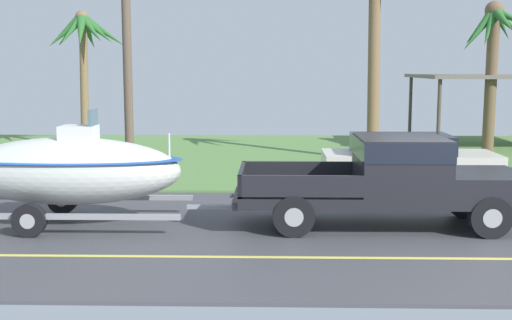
{
  "coord_description": "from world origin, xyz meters",
  "views": [
    {
      "loc": [
        -3.42,
        -12.67,
        3.2
      ],
      "look_at": [
        -3.76,
        0.68,
        1.32
      ],
      "focal_mm": 46.37,
      "sensor_mm": 36.0,
      "label": 1
    }
  ],
  "objects_px": {
    "palm_tree_near_right": "(375,3)",
    "parked_sedan_near": "(407,160)",
    "carport_awning": "(510,78)",
    "palm_tree_near_left": "(491,40)",
    "palm_tree_mid": "(84,40)",
    "utility_pole": "(127,47)",
    "boat_on_trailer": "(68,170)",
    "pickup_truck_towing": "(398,177)"
  },
  "relations": [
    {
      "from": "palm_tree_near_right",
      "to": "boat_on_trailer",
      "type": "bearing_deg",
      "value": -128.67
    },
    {
      "from": "carport_awning",
      "to": "palm_tree_mid",
      "type": "xyz_separation_m",
      "value": [
        -16.69,
        -0.97,
        1.44
      ]
    },
    {
      "from": "boat_on_trailer",
      "to": "palm_tree_near_right",
      "type": "relative_size",
      "value": 0.84
    },
    {
      "from": "boat_on_trailer",
      "to": "palm_tree_mid",
      "type": "height_order",
      "value": "palm_tree_mid"
    },
    {
      "from": "carport_awning",
      "to": "utility_pole",
      "type": "xyz_separation_m",
      "value": [
        -13.3,
        -8.82,
        0.94
      ]
    },
    {
      "from": "parked_sedan_near",
      "to": "carport_awning",
      "type": "height_order",
      "value": "carport_awning"
    },
    {
      "from": "palm_tree_near_right",
      "to": "parked_sedan_near",
      "type": "bearing_deg",
      "value": -86.44
    },
    {
      "from": "palm_tree_near_left",
      "to": "palm_tree_mid",
      "type": "distance_m",
      "value": 15.18
    },
    {
      "from": "pickup_truck_towing",
      "to": "palm_tree_near_right",
      "type": "xyz_separation_m",
      "value": [
        0.89,
        9.46,
        4.3
      ]
    },
    {
      "from": "parked_sedan_near",
      "to": "palm_tree_near_right",
      "type": "relative_size",
      "value": 0.67
    },
    {
      "from": "boat_on_trailer",
      "to": "palm_tree_near_right",
      "type": "distance_m",
      "value": 12.82
    },
    {
      "from": "pickup_truck_towing",
      "to": "palm_tree_mid",
      "type": "bearing_deg",
      "value": 128.17
    },
    {
      "from": "utility_pole",
      "to": "pickup_truck_towing",
      "type": "bearing_deg",
      "value": -35.77
    },
    {
      "from": "boat_on_trailer",
      "to": "palm_tree_mid",
      "type": "relative_size",
      "value": 1.1
    },
    {
      "from": "parked_sedan_near",
      "to": "palm_tree_near_left",
      "type": "height_order",
      "value": "palm_tree_near_left"
    },
    {
      "from": "pickup_truck_towing",
      "to": "boat_on_trailer",
      "type": "xyz_separation_m",
      "value": [
        -6.68,
        -0.0,
        0.1
      ]
    },
    {
      "from": "palm_tree_mid",
      "to": "utility_pole",
      "type": "xyz_separation_m",
      "value": [
        3.38,
        -7.85,
        -0.5
      ]
    },
    {
      "from": "pickup_truck_towing",
      "to": "carport_awning",
      "type": "distance_m",
      "value": 15.2
    },
    {
      "from": "pickup_truck_towing",
      "to": "palm_tree_mid",
      "type": "relative_size",
      "value": 1.09
    },
    {
      "from": "palm_tree_near_left",
      "to": "palm_tree_near_right",
      "type": "height_order",
      "value": "palm_tree_near_right"
    },
    {
      "from": "carport_awning",
      "to": "palm_tree_near_left",
      "type": "height_order",
      "value": "palm_tree_near_left"
    },
    {
      "from": "palm_tree_mid",
      "to": "palm_tree_near_left",
      "type": "bearing_deg",
      "value": -5.16
    },
    {
      "from": "carport_awning",
      "to": "palm_tree_near_right",
      "type": "bearing_deg",
      "value": -146.41
    },
    {
      "from": "boat_on_trailer",
      "to": "utility_pole",
      "type": "distance_m",
      "value": 5.32
    },
    {
      "from": "palm_tree_near_right",
      "to": "palm_tree_mid",
      "type": "distance_m",
      "value": 11.16
    },
    {
      "from": "pickup_truck_towing",
      "to": "palm_tree_near_right",
      "type": "height_order",
      "value": "palm_tree_near_right"
    },
    {
      "from": "palm_tree_near_left",
      "to": "palm_tree_near_right",
      "type": "bearing_deg",
      "value": -159.58
    },
    {
      "from": "carport_awning",
      "to": "palm_tree_mid",
      "type": "relative_size",
      "value": 1.35
    },
    {
      "from": "parked_sedan_near",
      "to": "utility_pole",
      "type": "distance_m",
      "value": 8.19
    },
    {
      "from": "boat_on_trailer",
      "to": "parked_sedan_near",
      "type": "xyz_separation_m",
      "value": [
        7.85,
        4.88,
        -0.45
      ]
    },
    {
      "from": "palm_tree_near_right",
      "to": "utility_pole",
      "type": "xyz_separation_m",
      "value": [
        -7.31,
        -4.83,
        -1.58
      ]
    },
    {
      "from": "parked_sedan_near",
      "to": "palm_tree_near_right",
      "type": "distance_m",
      "value": 6.53
    },
    {
      "from": "palm_tree_near_right",
      "to": "palm_tree_mid",
      "type": "relative_size",
      "value": 1.31
    },
    {
      "from": "boat_on_trailer",
      "to": "parked_sedan_near",
      "type": "relative_size",
      "value": 1.25
    },
    {
      "from": "carport_awning",
      "to": "palm_tree_near_right",
      "type": "xyz_separation_m",
      "value": [
        -5.99,
        -3.98,
        2.52
      ]
    },
    {
      "from": "boat_on_trailer",
      "to": "carport_awning",
      "type": "xyz_separation_m",
      "value": [
        13.56,
        13.44,
        1.67
      ]
    },
    {
      "from": "boat_on_trailer",
      "to": "utility_pole",
      "type": "relative_size",
      "value": 0.82
    },
    {
      "from": "pickup_truck_towing",
      "to": "boat_on_trailer",
      "type": "relative_size",
      "value": 1.0
    },
    {
      "from": "carport_awning",
      "to": "palm_tree_mid",
      "type": "distance_m",
      "value": 16.78
    },
    {
      "from": "carport_awning",
      "to": "utility_pole",
      "type": "relative_size",
      "value": 1.01
    },
    {
      "from": "palm_tree_mid",
      "to": "boat_on_trailer",
      "type": "bearing_deg",
      "value": -75.94
    },
    {
      "from": "palm_tree_near_right",
      "to": "utility_pole",
      "type": "height_order",
      "value": "utility_pole"
    }
  ]
}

